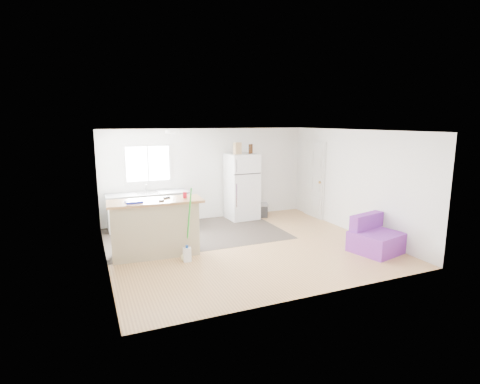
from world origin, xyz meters
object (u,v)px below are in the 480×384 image
object	(u,v)px
cardboard_box	(237,148)
bottle_right	(251,149)
peninsula	(155,228)
cleaner_jug	(187,254)
cooler	(258,210)
mop	(186,248)
kitchen_cabinets	(148,210)
purple_seat	(375,239)
refrigerator	(242,187)
bottle_left	(250,149)
blue_tray	(134,202)
red_cup	(185,195)

from	to	relation	value
cardboard_box	bottle_right	size ratio (longest dim) A/B	1.20
peninsula	cleaner_jug	size ratio (longest dim) A/B	5.72
cooler	mop	xyz separation A→B (m)	(-2.68, -2.41, 0.04)
cleaner_jug	bottle_right	bearing A→B (deg)	49.62
peninsula	cardboard_box	bearing A→B (deg)	39.55
kitchen_cabinets	bottle_right	distance (m)	3.09
cleaner_jug	purple_seat	bearing A→B (deg)	-10.15
refrigerator	bottle_right	bearing A→B (deg)	-4.14
cardboard_box	bottle_right	xyz separation A→B (m)	(0.43, 0.08, -0.03)
bottle_left	mop	bearing A→B (deg)	-135.29
blue_tray	peninsula	bearing A→B (deg)	11.16
purple_seat	red_cup	world-z (taller)	red_cup
red_cup	bottle_right	bearing A→B (deg)	39.86
red_cup	cardboard_box	xyz separation A→B (m)	(1.89, 1.86, 0.74)
peninsula	bottle_right	xyz separation A→B (m)	(2.94, 1.94, 1.31)
cardboard_box	bottle_left	distance (m)	0.36
kitchen_cabinets	bottle_left	size ratio (longest dim) A/B	7.85
purple_seat	red_cup	bearing A→B (deg)	143.38
mop	cardboard_box	distance (m)	3.52
refrigerator	mop	distance (m)	3.34
kitchen_cabinets	purple_seat	xyz separation A→B (m)	(3.90, -3.51, -0.18)
bottle_left	bottle_right	bearing A→B (deg)	39.20
bottle_right	peninsula	bearing A→B (deg)	-146.60
refrigerator	peninsula	bearing A→B (deg)	-146.69
kitchen_cabinets	refrigerator	bearing A→B (deg)	-2.79
peninsula	red_cup	xyz separation A→B (m)	(0.61, -0.01, 0.60)
cardboard_box	red_cup	bearing A→B (deg)	-135.47
bottle_left	purple_seat	bearing A→B (deg)	-69.88
purple_seat	mop	world-z (taller)	mop
red_cup	bottle_left	xyz separation A→B (m)	(2.26, 1.89, 0.71)
peninsula	cooler	size ratio (longest dim) A/B	3.16
red_cup	cardboard_box	bearing A→B (deg)	44.53
cleaner_jug	peninsula	bearing A→B (deg)	133.39
peninsula	bottle_left	distance (m)	3.67
mop	bottle_right	size ratio (longest dim) A/B	5.60
cardboard_box	kitchen_cabinets	bearing A→B (deg)	175.97
cleaner_jug	blue_tray	xyz separation A→B (m)	(-0.85, 0.50, 0.98)
refrigerator	mop	world-z (taller)	refrigerator
purple_seat	mop	distance (m)	3.76
peninsula	red_cup	bearing A→B (deg)	2.16
red_cup	blue_tray	xyz separation A→B (m)	(-0.98, -0.07, -0.04)
purple_seat	blue_tray	xyz separation A→B (m)	(-4.48, 1.42, 0.85)
refrigerator	blue_tray	size ratio (longest dim) A/B	5.81
refrigerator	kitchen_cabinets	bearing A→B (deg)	175.49
blue_tray	bottle_left	bearing A→B (deg)	31.06
blue_tray	bottle_right	world-z (taller)	bottle_right
cleaner_jug	bottle_left	size ratio (longest dim) A/B	1.27
kitchen_cabinets	bottle_right	size ratio (longest dim) A/B	7.85
purple_seat	peninsula	bearing A→B (deg)	146.39
refrigerator	bottle_right	xyz separation A→B (m)	(0.27, -0.01, 1.00)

